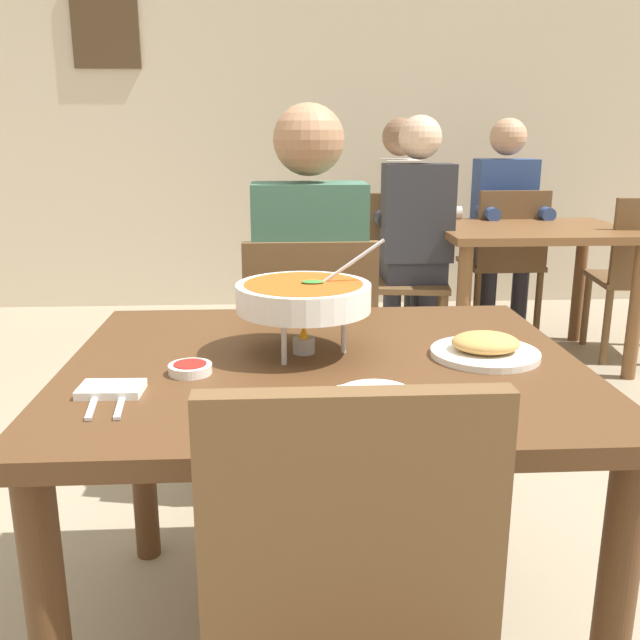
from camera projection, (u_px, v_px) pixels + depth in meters
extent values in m
cube|color=beige|center=(291.00, 91.00, 4.79)|extent=(10.00, 0.10, 3.00)
cube|color=#4C3823|center=(105.00, 24.00, 4.56)|extent=(0.44, 0.03, 0.56)
cube|color=#51331C|center=(324.00, 368.00, 1.53)|extent=(1.12, 0.93, 0.04)
cylinder|color=#51331C|center=(612.00, 629.00, 1.26)|extent=(0.07, 0.07, 0.70)
cylinder|color=#51331C|center=(142.00, 447.00, 1.99)|extent=(0.07, 0.07, 0.70)
cylinder|color=#51331C|center=(484.00, 438.00, 2.04)|extent=(0.07, 0.07, 0.70)
cube|color=brown|center=(308.00, 366.00, 2.42)|extent=(0.44, 0.44, 0.03)
cube|color=brown|center=(311.00, 314.00, 2.16)|extent=(0.42, 0.04, 0.45)
cylinder|color=brown|center=(356.00, 404.00, 2.67)|extent=(0.04, 0.04, 0.42)
cylinder|color=brown|center=(257.00, 406.00, 2.65)|extent=(0.04, 0.04, 0.42)
cylinder|color=brown|center=(368.00, 447.00, 2.30)|extent=(0.04, 0.04, 0.42)
cylinder|color=brown|center=(254.00, 450.00, 2.28)|extent=(0.04, 0.04, 0.42)
cylinder|color=#2D2D38|center=(336.00, 419.00, 2.50)|extent=(0.10, 0.10, 0.45)
cylinder|color=#2D2D38|center=(281.00, 420.00, 2.48)|extent=(0.10, 0.10, 0.45)
cube|color=#2D2D38|center=(309.00, 347.00, 2.38)|extent=(0.32, 0.32, 0.12)
cube|color=#3D6B56|center=(309.00, 262.00, 2.22)|extent=(0.36, 0.20, 0.50)
sphere|color=#A57756|center=(309.00, 140.00, 2.12)|extent=(0.22, 0.22, 0.22)
cylinder|color=#3D6B56|center=(352.00, 265.00, 2.43)|extent=(0.08, 0.28, 0.08)
cylinder|color=#3D6B56|center=(261.00, 266.00, 2.42)|extent=(0.08, 0.28, 0.08)
cube|color=brown|center=(352.00, 546.00, 0.94)|extent=(0.42, 0.04, 0.45)
cylinder|color=silver|center=(344.00, 331.00, 1.56)|extent=(0.01, 0.01, 0.10)
cylinder|color=silver|center=(283.00, 323.00, 1.63)|extent=(0.01, 0.01, 0.10)
cylinder|color=silver|center=(284.00, 342.00, 1.48)|extent=(0.01, 0.01, 0.10)
torus|color=silver|center=(304.00, 310.00, 1.54)|extent=(0.21, 0.21, 0.01)
cylinder|color=#B2B2B7|center=(304.00, 345.00, 1.56)|extent=(0.05, 0.05, 0.04)
cone|color=orange|center=(304.00, 332.00, 1.55)|extent=(0.02, 0.02, 0.04)
cylinder|color=white|center=(304.00, 297.00, 1.53)|extent=(0.30, 0.30, 0.06)
cylinder|color=#B75119|center=(303.00, 286.00, 1.53)|extent=(0.26, 0.26, 0.01)
ellipsoid|color=#388433|center=(312.00, 282.00, 1.53)|extent=(0.05, 0.03, 0.01)
cylinder|color=silver|center=(343.00, 268.00, 1.54)|extent=(0.18, 0.01, 0.13)
cylinder|color=white|center=(375.00, 409.00, 1.23)|extent=(0.24, 0.24, 0.01)
ellipsoid|color=white|center=(375.00, 396.00, 1.22)|extent=(0.15, 0.13, 0.04)
cylinder|color=white|center=(485.00, 354.00, 1.54)|extent=(0.24, 0.24, 0.01)
ellipsoid|color=tan|center=(486.00, 343.00, 1.53)|extent=(0.15, 0.13, 0.04)
cylinder|color=white|center=(190.00, 369.00, 1.43)|extent=(0.09, 0.09, 0.02)
cylinder|color=maroon|center=(190.00, 365.00, 1.43)|extent=(0.07, 0.07, 0.01)
cube|color=white|center=(111.00, 389.00, 1.32)|extent=(0.12, 0.08, 0.02)
cube|color=silver|center=(94.00, 401.00, 1.27)|extent=(0.03, 0.17, 0.01)
cube|color=silver|center=(122.00, 401.00, 1.28)|extent=(0.03, 0.17, 0.01)
cube|color=brown|center=(532.00, 231.00, 3.69)|extent=(1.00, 0.80, 0.04)
cylinder|color=brown|center=(463.00, 315.00, 3.43)|extent=(0.07, 0.07, 0.70)
cylinder|color=brown|center=(635.00, 312.00, 3.48)|extent=(0.07, 0.07, 0.70)
cylinder|color=brown|center=(433.00, 286.00, 4.09)|extent=(0.07, 0.07, 0.70)
cylinder|color=brown|center=(579.00, 284.00, 4.14)|extent=(0.07, 0.07, 0.70)
cube|color=brown|center=(500.00, 264.00, 4.30)|extent=(0.45, 0.45, 0.03)
cube|color=brown|center=(513.00, 230.00, 4.05)|extent=(0.42, 0.05, 0.45)
cylinder|color=brown|center=(516.00, 292.00, 4.56)|extent=(0.04, 0.04, 0.42)
cylinder|color=brown|center=(460.00, 293.00, 4.53)|extent=(0.04, 0.04, 0.42)
cylinder|color=brown|center=(538.00, 306.00, 4.19)|extent=(0.04, 0.04, 0.42)
cylinder|color=brown|center=(476.00, 307.00, 4.17)|extent=(0.04, 0.04, 0.42)
cube|color=brown|center=(406.00, 284.00, 3.74)|extent=(0.49, 0.49, 0.03)
cube|color=brown|center=(406.00, 234.00, 3.87)|extent=(0.42, 0.10, 0.45)
cylinder|color=brown|center=(370.00, 333.00, 3.63)|extent=(0.04, 0.04, 0.42)
cylinder|color=brown|center=(443.00, 334.00, 3.60)|extent=(0.04, 0.04, 0.42)
cylinder|color=brown|center=(370.00, 314.00, 3.99)|extent=(0.04, 0.04, 0.42)
cylinder|color=brown|center=(437.00, 316.00, 3.97)|extent=(0.04, 0.04, 0.42)
cube|color=brown|center=(395.00, 266.00, 4.24)|extent=(0.46, 0.46, 0.03)
cube|color=brown|center=(428.00, 226.00, 4.20)|extent=(0.06, 0.42, 0.45)
cylinder|color=brown|center=(359.00, 295.00, 4.47)|extent=(0.04, 0.04, 0.42)
cylinder|color=brown|center=(369.00, 310.00, 4.10)|extent=(0.04, 0.04, 0.42)
cylinder|color=brown|center=(417.00, 294.00, 4.50)|extent=(0.04, 0.04, 0.42)
cylinder|color=brown|center=(432.00, 308.00, 4.14)|extent=(0.04, 0.04, 0.42)
cube|color=brown|center=(635.00, 280.00, 3.84)|extent=(0.50, 0.50, 0.03)
cylinder|color=brown|center=(586.00, 310.00, 4.09)|extent=(0.04, 0.04, 0.42)
cylinder|color=brown|center=(606.00, 327.00, 3.73)|extent=(0.04, 0.04, 0.42)
cylinder|color=#2D2D38|center=(487.00, 300.00, 4.28)|extent=(0.10, 0.10, 0.45)
cylinder|color=#2D2D38|center=(519.00, 299.00, 4.29)|extent=(0.10, 0.10, 0.45)
cube|color=#2D2D38|center=(505.00, 253.00, 4.25)|extent=(0.32, 0.32, 0.12)
cube|color=#334C8C|center=(504.00, 201.00, 4.25)|extent=(0.36, 0.20, 0.50)
sphere|color=tan|center=(508.00, 137.00, 4.15)|extent=(0.22, 0.22, 0.22)
cylinder|color=#334C8C|center=(487.00, 213.00, 4.06)|extent=(0.08, 0.28, 0.08)
cylinder|color=#334C8C|center=(541.00, 212.00, 4.07)|extent=(0.08, 0.28, 0.08)
cylinder|color=#2D2D38|center=(427.00, 317.00, 3.87)|extent=(0.10, 0.10, 0.45)
cylinder|color=#2D2D38|center=(392.00, 318.00, 3.86)|extent=(0.10, 0.10, 0.45)
cube|color=#2D2D38|center=(412.00, 269.00, 3.75)|extent=(0.32, 0.32, 0.12)
cube|color=#2D2D33|center=(417.00, 213.00, 3.60)|extent=(0.36, 0.20, 0.50)
sphere|color=beige|center=(420.00, 137.00, 3.50)|extent=(0.22, 0.22, 0.22)
cylinder|color=#2D2D33|center=(439.00, 218.00, 3.81)|extent=(0.08, 0.28, 0.08)
cylinder|color=#2D2D33|center=(381.00, 218.00, 3.79)|extent=(0.08, 0.28, 0.08)
cylinder|color=#2D2D38|center=(418.00, 302.00, 4.22)|extent=(0.10, 0.10, 0.45)
cylinder|color=#2D2D38|center=(412.00, 295.00, 4.41)|extent=(0.10, 0.10, 0.45)
cube|color=#2D2D38|center=(410.00, 253.00, 4.24)|extent=(0.32, 0.32, 0.12)
cube|color=beige|center=(399.00, 202.00, 4.16)|extent=(0.20, 0.36, 0.50)
sphere|color=#846047|center=(401.00, 137.00, 4.06)|extent=(0.22, 0.22, 0.22)
cylinder|color=beige|center=(437.00, 213.00, 4.03)|extent=(0.28, 0.08, 0.08)
cylinder|color=beige|center=(426.00, 208.00, 4.33)|extent=(0.28, 0.08, 0.08)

